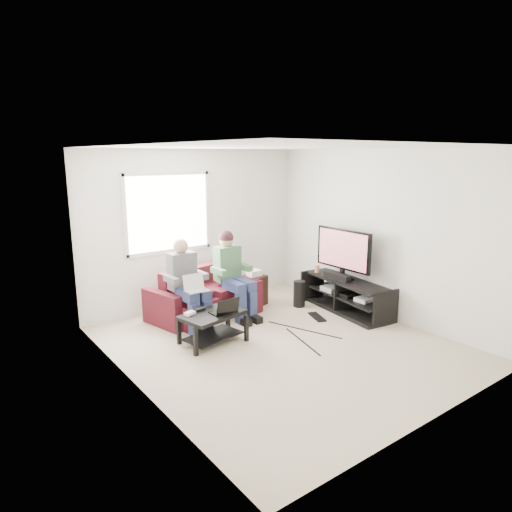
% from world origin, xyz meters
% --- Properties ---
extents(floor, '(4.50, 4.50, 0.00)m').
position_xyz_m(floor, '(0.00, 0.00, 0.00)').
color(floor, '#B6A88E').
rests_on(floor, ground).
extents(ceiling, '(4.50, 4.50, 0.00)m').
position_xyz_m(ceiling, '(0.00, 0.00, 2.60)').
color(ceiling, white).
rests_on(ceiling, wall_back).
extents(wall_back, '(4.50, 0.00, 4.50)m').
position_xyz_m(wall_back, '(0.00, 2.25, 1.30)').
color(wall_back, silver).
rests_on(wall_back, floor).
extents(wall_front, '(4.50, 0.00, 4.50)m').
position_xyz_m(wall_front, '(0.00, -2.25, 1.30)').
color(wall_front, silver).
rests_on(wall_front, floor).
extents(wall_left, '(0.00, 4.50, 4.50)m').
position_xyz_m(wall_left, '(-2.00, 0.00, 1.30)').
color(wall_left, silver).
rests_on(wall_left, floor).
extents(wall_right, '(0.00, 4.50, 4.50)m').
position_xyz_m(wall_right, '(2.00, 0.00, 1.30)').
color(wall_right, silver).
rests_on(wall_right, floor).
extents(window, '(1.48, 0.04, 1.28)m').
position_xyz_m(window, '(-0.50, 2.23, 1.60)').
color(window, white).
rests_on(window, wall_back).
extents(sofa, '(1.76, 1.01, 0.75)m').
position_xyz_m(sofa, '(-0.27, 1.60, 0.29)').
color(sofa, '#4E1324').
rests_on(sofa, floor).
extents(person_left, '(0.40, 0.71, 1.30)m').
position_xyz_m(person_left, '(-0.67, 1.35, 0.71)').
color(person_left, navy).
rests_on(person_left, sofa).
extents(person_right, '(0.40, 0.71, 1.35)m').
position_xyz_m(person_right, '(0.13, 1.37, 0.77)').
color(person_right, navy).
rests_on(person_right, sofa).
extents(laptop_silver, '(0.39, 0.34, 0.24)m').
position_xyz_m(laptop_silver, '(-0.67, 1.08, 0.67)').
color(laptop_silver, silver).
rests_on(laptop_silver, person_left).
extents(coffee_table, '(0.93, 0.67, 0.42)m').
position_xyz_m(coffee_table, '(-0.70, 0.61, 0.31)').
color(coffee_table, black).
rests_on(coffee_table, floor).
extents(laptop_black, '(0.36, 0.28, 0.24)m').
position_xyz_m(laptop_black, '(-0.58, 0.53, 0.54)').
color(laptop_black, black).
rests_on(laptop_black, coffee_table).
extents(controller_a, '(0.16, 0.13, 0.04)m').
position_xyz_m(controller_a, '(-0.98, 0.73, 0.44)').
color(controller_a, silver).
rests_on(controller_a, coffee_table).
extents(controller_b, '(0.15, 0.11, 0.04)m').
position_xyz_m(controller_b, '(-0.80, 0.79, 0.44)').
color(controller_b, black).
rests_on(controller_b, coffee_table).
extents(controller_c, '(0.15, 0.10, 0.04)m').
position_xyz_m(controller_c, '(-0.40, 0.76, 0.44)').
color(controller_c, gray).
rests_on(controller_c, coffee_table).
extents(tv_stand, '(0.70, 1.68, 0.54)m').
position_xyz_m(tv_stand, '(1.70, 0.40, 0.24)').
color(tv_stand, black).
rests_on(tv_stand, floor).
extents(tv, '(0.12, 1.10, 0.81)m').
position_xyz_m(tv, '(1.70, 0.50, 1.00)').
color(tv, black).
rests_on(tv, tv_stand).
extents(soundbar, '(0.12, 0.50, 0.10)m').
position_xyz_m(soundbar, '(1.58, 0.50, 0.59)').
color(soundbar, black).
rests_on(soundbar, tv_stand).
extents(drink_cup, '(0.08, 0.08, 0.12)m').
position_xyz_m(drink_cup, '(1.65, 1.03, 0.60)').
color(drink_cup, '#A97749').
rests_on(drink_cup, tv_stand).
extents(console_white, '(0.30, 0.22, 0.06)m').
position_xyz_m(console_white, '(1.70, -0.00, 0.31)').
color(console_white, silver).
rests_on(console_white, tv_stand).
extents(console_grey, '(0.34, 0.26, 0.08)m').
position_xyz_m(console_grey, '(1.70, 0.70, 0.32)').
color(console_grey, gray).
rests_on(console_grey, tv_stand).
extents(console_black, '(0.38, 0.30, 0.07)m').
position_xyz_m(console_black, '(1.70, 0.35, 0.32)').
color(console_black, black).
rests_on(console_black, tv_stand).
extents(subwoofer, '(0.20, 0.20, 0.44)m').
position_xyz_m(subwoofer, '(1.26, 1.04, 0.22)').
color(subwoofer, black).
rests_on(subwoofer, floor).
extents(keyboard_floor, '(0.28, 0.45, 0.02)m').
position_xyz_m(keyboard_floor, '(1.12, 0.46, 0.01)').
color(keyboard_floor, black).
rests_on(keyboard_floor, floor).
extents(end_table, '(0.34, 0.34, 0.61)m').
position_xyz_m(end_table, '(0.72, 1.57, 0.27)').
color(end_table, black).
rests_on(end_table, floor).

